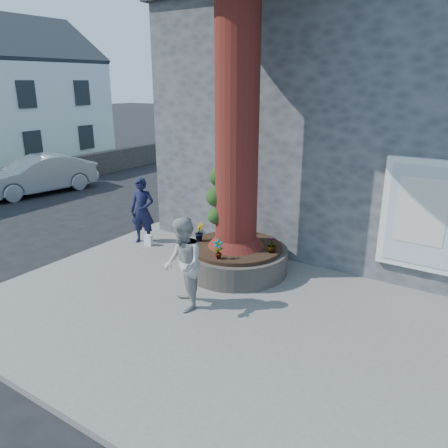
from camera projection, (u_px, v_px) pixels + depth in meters
The scene contains 14 objects.
ground at pixel (149, 301), 8.68m from camera, with size 120.00×120.00×0.00m, color black.
pavement at pixel (239, 298), 8.68m from camera, with size 9.00×8.00×0.12m, color slate.
yellow_line at pixel (86, 254), 11.06m from camera, with size 0.10×30.00×0.01m, color yellow.
stone_shop at pixel (387, 119), 12.11m from camera, with size 10.30×8.30×6.30m.
planter at pixel (236, 258), 9.72m from camera, with size 2.30×2.30×0.60m.
cottage_far at pixel (12, 89), 22.44m from camera, with size 7.30×7.40×8.75m.
man at pixel (142, 211), 11.27m from camera, with size 0.63×0.41×1.71m, color #121532.
woman at pixel (183, 264), 7.94m from camera, with size 0.85×0.66×1.75m, color #A8A6A1.
shopping_bag at pixel (148, 240), 11.26m from camera, with size 0.20×0.12×0.28m, color white.
car_silver at pixel (38, 175), 16.82m from camera, with size 1.53×4.38×1.44m, color #9FA3A6.
plant_a at pixel (218, 249), 8.83m from camera, with size 0.22×0.15×0.41m, color gray.
plant_b at pixel (199, 232), 9.84m from camera, with size 0.23×0.22×0.41m, color gray.
plant_c at pixel (272, 245), 9.18m from camera, with size 0.19×0.19×0.34m, color gray.
plant_d at pixel (245, 228), 10.31m from camera, with size 0.27×0.24×0.31m, color gray.
Camera 1 is at (5.51, -5.67, 4.17)m, focal length 35.00 mm.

